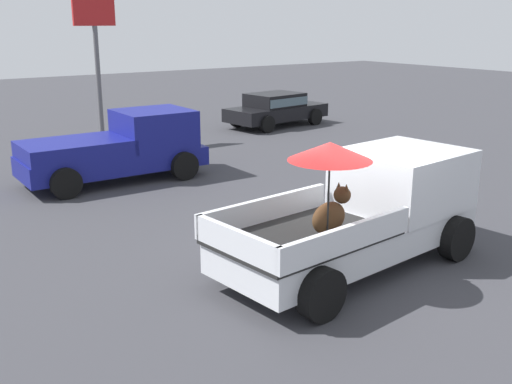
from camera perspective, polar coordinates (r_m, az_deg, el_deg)
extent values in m
plane|color=#38383D|center=(10.71, 8.74, -7.08)|extent=(80.00, 80.00, 0.00)
cylinder|color=black|center=(12.43, 10.68, -1.93)|extent=(0.82, 0.36, 0.80)
cylinder|color=black|center=(11.39, 18.38, -4.15)|extent=(0.82, 0.36, 0.80)
cylinder|color=black|center=(10.07, -2.01, -5.95)|extent=(0.82, 0.36, 0.80)
cylinder|color=black|center=(8.75, 6.17, -9.54)|extent=(0.82, 0.36, 0.80)
cube|color=silver|center=(10.50, 8.87, -4.21)|extent=(5.15, 2.29, 0.50)
cube|color=silver|center=(11.33, 13.66, 1.21)|extent=(2.27, 2.06, 1.08)
cube|color=#4C606B|center=(12.10, 16.51, 2.89)|extent=(0.23, 1.72, 0.64)
cube|color=black|center=(9.60, 4.45, -4.22)|extent=(2.97, 2.11, 0.06)
cube|color=silver|center=(10.16, 0.81, -1.66)|extent=(2.80, 0.38, 0.40)
cube|color=silver|center=(8.94, 8.67, -4.34)|extent=(2.80, 0.38, 0.40)
cube|color=silver|center=(8.67, -1.85, -4.81)|extent=(0.28, 1.84, 0.40)
ellipsoid|color=#472D19|center=(9.62, 6.87, -2.44)|extent=(0.71, 0.39, 0.52)
sphere|color=#472D19|center=(9.74, 8.13, -0.28)|extent=(0.31, 0.31, 0.28)
cone|color=#472D19|center=(9.75, 7.81, 0.61)|extent=(0.10, 0.10, 0.12)
cone|color=#472D19|center=(9.65, 8.52, 0.42)|extent=(0.10, 0.10, 0.12)
cylinder|color=black|center=(9.29, 6.84, -0.63)|extent=(0.03, 0.03, 1.28)
cone|color=red|center=(9.11, 6.99, 3.83)|extent=(1.41, 1.41, 0.28)
cylinder|color=black|center=(18.02, -9.61, 3.62)|extent=(0.76, 0.27, 0.76)
cylinder|color=black|center=(16.36, -6.78, 2.48)|extent=(0.76, 0.27, 0.76)
cylinder|color=black|center=(16.97, -19.43, 2.16)|extent=(0.76, 0.27, 0.76)
cylinder|color=black|center=(15.19, -17.50, 0.79)|extent=(0.76, 0.27, 0.76)
cube|color=navy|center=(16.52, -13.26, 2.90)|extent=(4.82, 1.85, 0.50)
cube|color=navy|center=(16.83, -9.61, 5.95)|extent=(1.92, 1.82, 1.00)
cube|color=navy|center=(16.11, -16.67, 3.97)|extent=(2.72, 1.83, 0.40)
cylinder|color=black|center=(26.26, 2.72, 7.53)|extent=(0.68, 0.30, 0.66)
cylinder|color=black|center=(25.06, 5.59, 7.07)|extent=(0.68, 0.30, 0.66)
cylinder|color=black|center=(24.44, -1.79, 6.92)|extent=(0.68, 0.30, 0.66)
cylinder|color=black|center=(23.15, 1.06, 6.41)|extent=(0.68, 0.30, 0.66)
cube|color=black|center=(24.67, 1.95, 7.51)|extent=(4.49, 2.29, 0.52)
cube|color=black|center=(24.53, 1.79, 8.65)|extent=(2.29, 1.85, 0.56)
cube|color=#4C606B|center=(24.53, 1.79, 8.65)|extent=(2.24, 1.93, 0.32)
cylinder|color=#59595B|center=(21.16, -14.59, 9.54)|extent=(0.16, 0.16, 3.97)
cube|color=#B21E1E|center=(21.05, -15.06, 16.13)|extent=(1.40, 0.12, 0.90)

